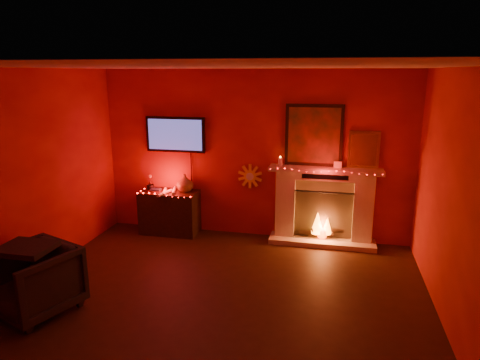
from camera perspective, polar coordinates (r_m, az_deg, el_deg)
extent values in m
plane|color=black|center=(5.08, -3.82, -17.24)|extent=(5.00, 5.00, 0.00)
plane|color=silver|center=(4.34, -4.42, 14.84)|extent=(5.00, 5.00, 0.00)
plane|color=maroon|center=(6.89, 1.80, 3.35)|extent=(5.00, 0.00, 5.00)
plane|color=maroon|center=(2.45, -21.91, -19.03)|extent=(5.00, 0.00, 5.00)
plane|color=maroon|center=(5.74, -28.77, -0.65)|extent=(0.00, 5.00, 5.00)
plane|color=maroon|center=(4.53, 27.97, -4.18)|extent=(0.00, 5.00, 5.00)
cube|color=beige|center=(6.96, 10.84, -8.06)|extent=(1.65, 0.40, 0.08)
cube|color=beige|center=(6.91, 6.08, -3.52)|extent=(0.30, 0.22, 0.95)
cube|color=beige|center=(6.89, 16.07, -4.06)|extent=(0.30, 0.22, 0.95)
cube|color=beige|center=(6.72, 11.28, 0.62)|extent=(1.50, 0.22, 0.14)
cube|color=beige|center=(6.64, 11.31, 1.34)|extent=(1.72, 0.34, 0.06)
cube|color=#8D7152|center=(6.93, 11.08, -3.65)|extent=(0.90, 0.10, 0.95)
cube|color=black|center=(6.78, 11.00, -4.79)|extent=(0.90, 0.02, 0.78)
cylinder|color=black|center=(6.98, 10.07, -7.07)|extent=(0.55, 0.09, 0.09)
cylinder|color=black|center=(6.98, 11.58, -6.64)|extent=(0.51, 0.18, 0.08)
cone|color=orange|center=(6.92, 10.30, -5.62)|extent=(0.20, 0.20, 0.34)
cone|color=orange|center=(6.94, 11.54, -5.97)|extent=(0.16, 0.16, 0.26)
sphere|color=#FF3F07|center=(6.97, 10.90, -6.97)|extent=(0.18, 0.18, 0.18)
cube|color=black|center=(6.69, 9.83, 5.90)|extent=(0.88, 0.05, 0.95)
cube|color=#B53B18|center=(6.66, 9.82, 5.87)|extent=(0.78, 0.01, 0.85)
cube|color=gold|center=(6.73, 16.16, 3.92)|extent=(0.46, 0.04, 0.56)
cube|color=#AF6E28|center=(6.71, 16.17, 3.88)|extent=(0.38, 0.01, 0.48)
cylinder|color=beige|center=(6.72, 5.38, 2.49)|extent=(0.07, 0.07, 0.12)
cube|color=silver|center=(6.66, 12.90, 1.98)|extent=(0.12, 0.01, 0.10)
cube|color=black|center=(7.15, -8.59, 6.03)|extent=(1.00, 0.06, 0.58)
cube|color=#4149A8|center=(7.12, -8.69, 5.99)|extent=(0.92, 0.01, 0.50)
cylinder|color=black|center=(7.19, -6.51, 1.12)|extent=(0.02, 0.02, 0.66)
cylinder|color=yellow|center=(6.96, 1.35, 0.50)|extent=(0.20, 0.03, 0.20)
cylinder|color=silver|center=(6.94, 1.32, 0.47)|extent=(0.13, 0.01, 0.13)
cube|color=black|center=(7.30, -9.34, -4.24)|extent=(0.95, 0.48, 0.72)
imported|color=brown|center=(7.11, -7.35, -0.39)|extent=(0.28, 0.28, 0.29)
imported|color=black|center=(7.29, -11.86, -1.00)|extent=(0.13, 0.13, 0.10)
cylinder|color=silver|center=(7.11, -10.04, -1.53)|extent=(0.15, 0.38, 0.05)
cylinder|color=silver|center=(7.02, -9.97, -1.71)|extent=(0.13, 0.38, 0.05)
cylinder|color=silver|center=(7.14, -8.79, -1.40)|extent=(0.15, 0.38, 0.05)
cube|color=maroon|center=(7.19, -11.26, -1.48)|extent=(0.20, 0.14, 0.03)
cube|color=#21374E|center=(7.19, -11.17, -1.25)|extent=(0.17, 0.12, 0.02)
imported|color=black|center=(5.43, -25.80, -11.99)|extent=(1.06, 1.07, 0.76)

